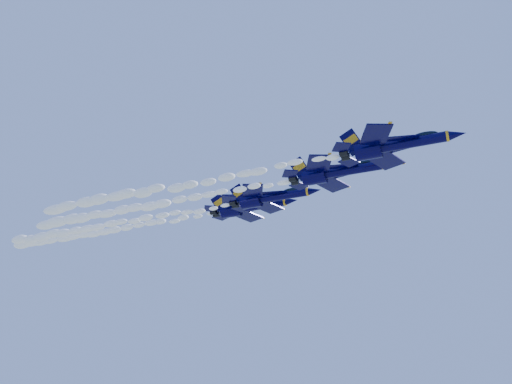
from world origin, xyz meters
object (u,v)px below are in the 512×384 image
(jet_second, at_px, (336,172))
(jet_fourth, at_px, (248,207))
(jet_third, at_px, (269,198))
(jet_lead, at_px, (393,145))

(jet_second, distance_m, jet_fourth, 26.06)
(jet_third, height_order, jet_fourth, jet_fourth)
(jet_third, bearing_deg, jet_lead, -36.18)
(jet_lead, distance_m, jet_third, 27.40)
(jet_lead, xyz_separation_m, jet_second, (-9.13, 8.53, 2.03))
(jet_second, distance_m, jet_third, 14.92)
(jet_second, relative_size, jet_fourth, 0.94)
(jet_second, xyz_separation_m, jet_fourth, (-19.96, 16.21, 4.22))
(jet_second, xyz_separation_m, jet_third, (-12.82, 7.52, 1.30))
(jet_second, height_order, jet_third, jet_third)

